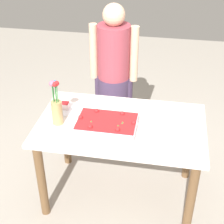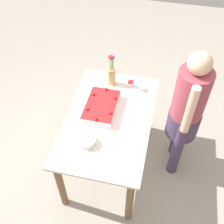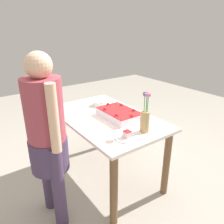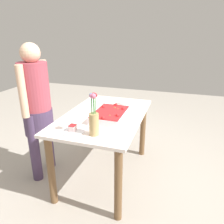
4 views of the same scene
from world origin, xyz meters
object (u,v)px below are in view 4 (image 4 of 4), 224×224
object	(u,v)px
cake_knife	(105,102)
person_standing	(37,104)
serving_plate_with_slice	(73,130)
flower_vase	(94,119)
fruit_bowl	(123,104)
sheet_cake	(110,115)

from	to	relation	value
cake_knife	person_standing	bearing A→B (deg)	131.78
serving_plate_with_slice	flower_vase	distance (m)	0.24
flower_vase	person_standing	world-z (taller)	person_standing
fruit_bowl	person_standing	distance (m)	0.97
sheet_cake	person_standing	size ratio (longest dim) A/B	0.30
person_standing	serving_plate_with_slice	bearing A→B (deg)	-27.61
flower_vase	cake_knife	bearing A→B (deg)	14.13
fruit_bowl	flower_vase	bearing A→B (deg)	177.41
cake_knife	flower_vase	size ratio (longest dim) A/B	0.50
cake_knife	fruit_bowl	distance (m)	0.27
cake_knife	fruit_bowl	world-z (taller)	fruit_bowl
cake_knife	person_standing	world-z (taller)	person_standing
serving_plate_with_slice	fruit_bowl	xyz separation A→B (m)	(0.81, -0.24, 0.01)
flower_vase	person_standing	distance (m)	0.84
sheet_cake	flower_vase	xyz separation A→B (m)	(-0.39, 0.01, 0.10)
serving_plate_with_slice	flower_vase	xyz separation A→B (m)	(0.00, -0.20, 0.13)
flower_vase	person_standing	size ratio (longest dim) A/B	0.25
cake_knife	sheet_cake	bearing A→B (deg)	-159.13
sheet_cake	flower_vase	distance (m)	0.40
serving_plate_with_slice	fruit_bowl	bearing A→B (deg)	-16.46
flower_vase	fruit_bowl	size ratio (longest dim) A/B	2.32
sheet_cake	serving_plate_with_slice	xyz separation A→B (m)	(-0.39, 0.22, -0.03)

